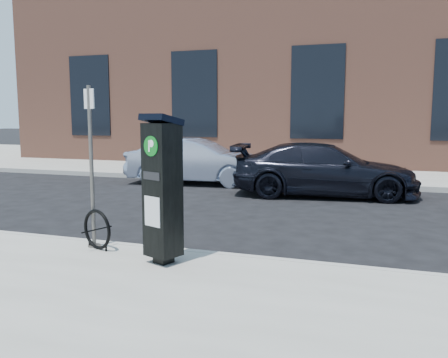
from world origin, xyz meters
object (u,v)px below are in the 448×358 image
at_px(bike_rack, 97,230).
at_px(parking_kiosk, 162,188).
at_px(car_silver, 197,161).
at_px(car_dark, 324,170).
at_px(sign_pole, 92,168).

bearing_deg(bike_rack, parking_kiosk, 6.43).
distance_m(bike_rack, car_silver, 7.96).
xyz_separation_m(bike_rack, car_dark, (2.48, 6.80, 0.26)).
distance_m(sign_pole, car_silver, 7.86).
bearing_deg(car_silver, parking_kiosk, -166.28).
distance_m(parking_kiosk, bike_rack, 1.44).
height_order(bike_rack, car_silver, car_silver).
xyz_separation_m(car_silver, car_dark, (4.05, -1.00, -0.01)).
bearing_deg(parking_kiosk, sign_pole, -173.82).
bearing_deg(car_dark, parking_kiosk, 162.46).
relative_size(bike_rack, car_dark, 0.13).
bearing_deg(bike_rack, car_silver, 120.61).
relative_size(parking_kiosk, bike_rack, 3.29).
height_order(parking_kiosk, car_dark, parking_kiosk).
bearing_deg(car_silver, sign_pole, -174.68).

